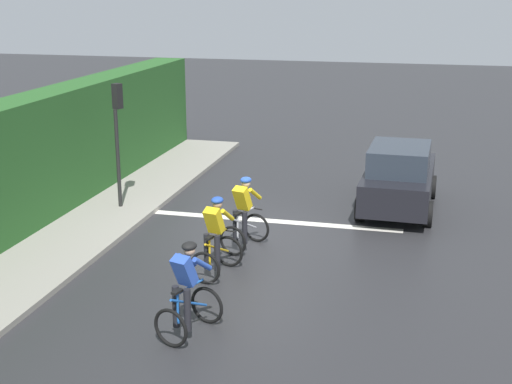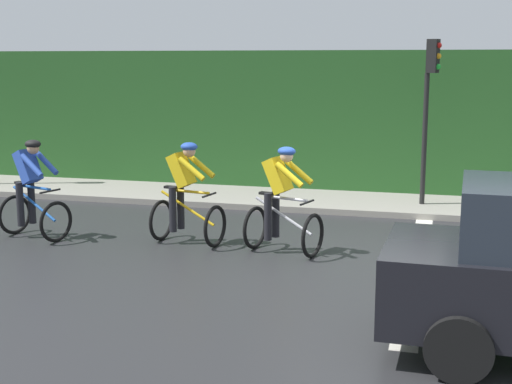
{
  "view_description": "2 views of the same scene",
  "coord_description": "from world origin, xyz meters",
  "px_view_note": "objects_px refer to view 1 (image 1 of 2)",
  "views": [
    {
      "loc": [
        -3.91,
        15.82,
        5.73
      ],
      "look_at": [
        -0.22,
        0.78,
        1.23
      ],
      "focal_mm": 50.04,
      "sensor_mm": 36.0,
      "label": 1
    },
    {
      "loc": [
        -10.61,
        -1.19,
        2.95
      ],
      "look_at": [
        0.87,
        1.86,
        0.76
      ],
      "focal_mm": 50.5,
      "sensor_mm": 36.0,
      "label": 2
    }
  ],
  "objects_px": {
    "cyclist_second": "(216,239)",
    "car_black": "(399,177)",
    "cyclist_mid": "(244,215)",
    "cyclist_lead": "(187,292)",
    "traffic_light_near_crossing": "(118,127)"
  },
  "relations": [
    {
      "from": "traffic_light_near_crossing",
      "to": "cyclist_mid",
      "type": "bearing_deg",
      "value": 152.17
    },
    {
      "from": "cyclist_lead",
      "to": "traffic_light_near_crossing",
      "type": "bearing_deg",
      "value": -57.44
    },
    {
      "from": "cyclist_mid",
      "to": "traffic_light_near_crossing",
      "type": "distance_m",
      "value": 4.61
    },
    {
      "from": "cyclist_mid",
      "to": "car_black",
      "type": "relative_size",
      "value": 0.4
    },
    {
      "from": "cyclist_mid",
      "to": "car_black",
      "type": "distance_m",
      "value": 5.0
    },
    {
      "from": "cyclist_second",
      "to": "cyclist_mid",
      "type": "xyz_separation_m",
      "value": [
        -0.16,
        -1.63,
        0.0
      ]
    },
    {
      "from": "car_black",
      "to": "traffic_light_near_crossing",
      "type": "bearing_deg",
      "value": 14.22
    },
    {
      "from": "cyclist_second",
      "to": "car_black",
      "type": "height_order",
      "value": "car_black"
    },
    {
      "from": "cyclist_second",
      "to": "cyclist_mid",
      "type": "relative_size",
      "value": 1.0
    },
    {
      "from": "cyclist_second",
      "to": "traffic_light_near_crossing",
      "type": "relative_size",
      "value": 0.5
    },
    {
      "from": "cyclist_second",
      "to": "traffic_light_near_crossing",
      "type": "xyz_separation_m",
      "value": [
        3.71,
        -3.67,
        1.43
      ]
    },
    {
      "from": "cyclist_second",
      "to": "cyclist_mid",
      "type": "distance_m",
      "value": 1.63
    },
    {
      "from": "cyclist_lead",
      "to": "cyclist_second",
      "type": "xyz_separation_m",
      "value": [
        0.29,
        -2.61,
        0.0
      ]
    },
    {
      "from": "cyclist_lead",
      "to": "cyclist_mid",
      "type": "distance_m",
      "value": 4.23
    },
    {
      "from": "cyclist_lead",
      "to": "traffic_light_near_crossing",
      "type": "distance_m",
      "value": 7.58
    }
  ]
}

